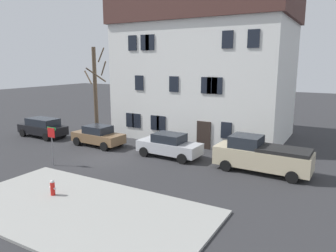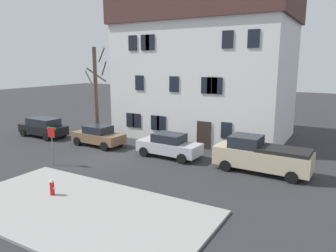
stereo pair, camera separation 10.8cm
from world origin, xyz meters
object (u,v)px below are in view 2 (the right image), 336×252
bicycle_leaning (117,127)px  tree_bare_mid (231,97)px  car_black_wagon (43,127)px  car_brown_sedan (98,136)px  building_main (205,69)px  street_sign_pole (52,139)px  fire_hydrant (52,187)px  car_silver_sedan (169,145)px  pickup_truck_beige (261,156)px  tree_bare_near (96,86)px

bicycle_leaning → tree_bare_mid: bearing=1.6°
car_black_wagon → car_brown_sedan: size_ratio=1.08×
building_main → street_sign_pole: bearing=-110.1°
tree_bare_mid → car_brown_sedan: size_ratio=1.64×
bicycle_leaning → car_black_wagon: bearing=-126.2°
building_main → fire_hydrant: 17.22m
tree_bare_mid → car_black_wagon: (-15.12, -5.66, -2.92)m
building_main → fire_hydrant: building_main is taller
car_brown_sedan → fire_hydrant: bearing=-61.0°
bicycle_leaning → building_main: bearing=17.3°
car_brown_sedan → car_silver_sedan: (6.34, 0.12, 0.02)m
car_black_wagon → street_sign_pole: street_sign_pole is taller
building_main → car_silver_sedan: bearing=-84.4°
pickup_truck_beige → car_silver_sedan: bearing=-179.9°
car_black_wagon → bicycle_leaning: bearing=53.8°
car_black_wagon → car_brown_sedan: 6.31m
building_main → street_sign_pole: building_main is taller
car_black_wagon → street_sign_pole: size_ratio=1.89×
tree_bare_mid → car_black_wagon: 16.41m
building_main → tree_bare_near: size_ratio=1.84×
building_main → fire_hydrant: (-0.83, -16.34, -5.39)m
tree_bare_mid → fire_hydrant: 15.09m
car_black_wagon → car_silver_sedan: size_ratio=1.03×
car_silver_sedan → street_sign_pole: street_sign_pole is taller
car_brown_sedan → pickup_truck_beige: (12.62, 0.13, 0.22)m
building_main → fire_hydrant: bearing=-92.9°
tree_bare_near → car_silver_sedan: tree_bare_near is taller
car_black_wagon → fire_hydrant: car_black_wagon is taller
street_sign_pole → tree_bare_mid: bearing=53.5°
street_sign_pole → bicycle_leaning: street_sign_pole is taller
tree_bare_near → car_black_wagon: bearing=-103.1°
building_main → car_silver_sedan: 9.20m
fire_hydrant → bicycle_leaning: 15.59m
tree_bare_near → tree_bare_mid: (13.84, 0.13, -0.38)m
tree_bare_near → tree_bare_mid: size_ratio=1.11×
tree_bare_near → pickup_truck_beige: tree_bare_near is taller
car_silver_sedan → street_sign_pole: 7.67m
tree_bare_mid → pickup_truck_beige: bearing=-55.1°
building_main → street_sign_pole: 14.38m
building_main → car_silver_sedan: size_ratio=3.20×
tree_bare_near → street_sign_pole: size_ratio=3.19×
street_sign_pole → car_brown_sedan: bearing=99.4°
tree_bare_mid → car_silver_sedan: (-2.48, -5.47, -2.96)m
fire_hydrant → pickup_truck_beige: bearing=47.9°
tree_bare_near → car_silver_sedan: (11.36, -5.34, -3.34)m
car_brown_sedan → street_sign_pole: (0.85, -5.16, 0.94)m
car_black_wagon → pickup_truck_beige: bearing=0.6°
tree_bare_near → car_brown_sedan: 8.14m
pickup_truck_beige → bicycle_leaning: bearing=161.1°
building_main → fire_hydrant: size_ratio=18.86×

